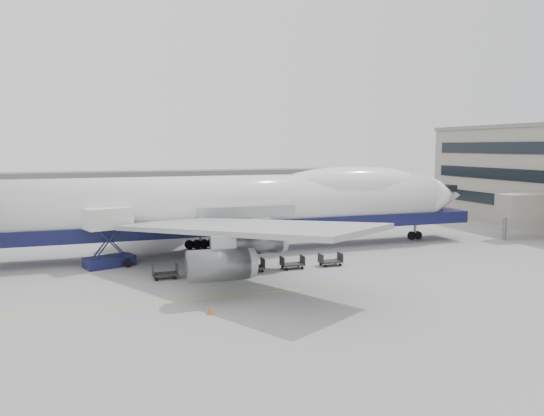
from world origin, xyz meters
name	(u,v)px	position (x,y,z in m)	size (l,w,h in m)	color
ground	(263,275)	(0.00, 0.00, 0.00)	(260.00, 260.00, 0.00)	gray
apron_line	(285,291)	(0.00, -6.00, 0.01)	(60.00, 0.15, 0.01)	gold
hangar	(117,188)	(-10.00, 70.00, 3.50)	(110.00, 8.00, 7.00)	slate
airliner	(236,204)	(0.64, 12.00, 5.62)	(67.00, 55.30, 19.98)	white
catering_truck	(108,233)	(-13.71, 8.52, 3.44)	(5.36, 4.42, 6.07)	#191D4C
traffic_cone	(209,310)	(-7.36, -10.05, 0.28)	(0.41, 0.41, 0.60)	#E7560C
dolly_0	(165,273)	(-9.03, 1.51, 0.53)	(2.30, 1.35, 1.30)	#2D2D30
dolly_1	(210,270)	(-4.82, 1.51, 0.53)	(2.30, 1.35, 1.30)	#2D2D30
dolly_2	(252,267)	(-0.60, 1.51, 0.53)	(2.30, 1.35, 1.30)	#2D2D30
dolly_3	(292,264)	(3.61, 1.51, 0.53)	(2.30, 1.35, 1.30)	#2D2D30
dolly_4	(330,261)	(7.82, 1.51, 0.53)	(2.30, 1.35, 1.30)	#2D2D30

